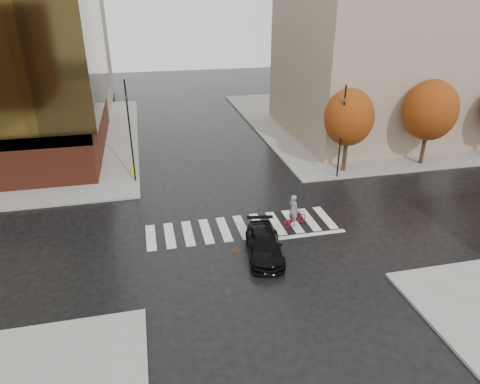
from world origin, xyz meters
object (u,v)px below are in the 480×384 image
at_px(cyclist, 294,215).
at_px(traffic_light_ne, 342,127).
at_px(traffic_light_nw, 129,125).
at_px(fire_hydrant, 132,170).
at_px(sedan, 264,245).

xyz_separation_m(cyclist, traffic_light_ne, (5.77, 6.34, 3.42)).
height_order(traffic_light_nw, fire_hydrant, traffic_light_nw).
height_order(traffic_light_nw, traffic_light_ne, traffic_light_nw).
bearing_deg(traffic_light_ne, traffic_light_nw, 11.64).
height_order(sedan, cyclist, cyclist).
bearing_deg(fire_hydrant, traffic_light_nw, -78.69).
distance_m(traffic_light_nw, fire_hydrant, 4.02).
bearing_deg(sedan, traffic_light_nw, 128.62).
distance_m(cyclist, traffic_light_nw, 13.62).
relative_size(sedan, traffic_light_nw, 0.59).
height_order(traffic_light_ne, fire_hydrant, traffic_light_ne).
xyz_separation_m(cyclist, traffic_light_nw, (-9.47, 9.04, 3.76)).
distance_m(sedan, traffic_light_nw, 14.10).
bearing_deg(cyclist, traffic_light_ne, -65.01).
bearing_deg(traffic_light_ne, fire_hydrant, 8.22).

